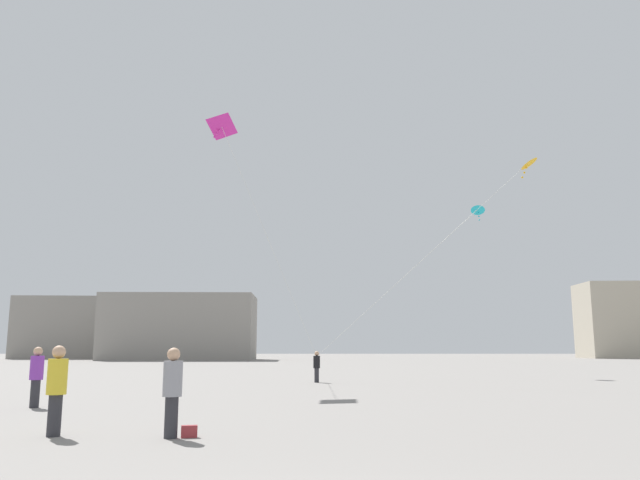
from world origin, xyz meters
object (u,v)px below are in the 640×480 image
kite_amber_diamond (521,167)px  person_in_purple (33,374)px  person_in_yellow (53,386)px  kite_cyan_diamond (473,212)px  kite_magenta_delta (220,130)px  handbag_beside_flyer (186,432)px  person_in_black (314,365)px  person_in_grey (169,388)px  building_left_hall (78,328)px  building_centre_hall (178,327)px

kite_amber_diamond → person_in_purple: bearing=-151.2°
person_in_yellow → kite_amber_diamond: kite_amber_diamond is taller
person_in_yellow → kite_cyan_diamond: size_ratio=0.16×
person_in_purple → kite_magenta_delta: 15.38m
handbag_beside_flyer → person_in_black: bearing=82.7°
person_in_grey → person_in_purple: (-5.57, 6.23, 0.01)m
person_in_purple → kite_magenta_delta: size_ratio=0.16×
building_left_hall → handbag_beside_flyer: (34.26, -83.46, -4.44)m
person_in_yellow → building_centre_hall: bearing=-2.4°
kite_amber_diamond → handbag_beside_flyer: kite_amber_diamond is taller
person_in_black → building_centre_hall: (-18.73, 52.78, 3.49)m
kite_magenta_delta → handbag_beside_flyer: kite_magenta_delta is taller
person_in_black → building_left_hall: size_ratio=0.09×
handbag_beside_flyer → person_in_purple: bearing=134.0°
kite_amber_diamond → handbag_beside_flyer: size_ratio=34.16×
kite_amber_diamond → person_in_grey: bearing=-128.4°
person_in_purple → building_centre_hall: 66.82m
kite_cyan_diamond → handbag_beside_flyer: 32.34m
kite_magenta_delta → kite_cyan_diamond: bearing=37.6°
kite_amber_diamond → person_in_black: bearing=163.8°
building_left_hall → handbag_beside_flyer: size_ratio=54.71×
person_in_black → kite_amber_diamond: kite_amber_diamond is taller
kite_cyan_diamond → kite_magenta_delta: 19.22m
person_in_purple → kite_magenta_delta: kite_magenta_delta is taller
person_in_purple → kite_cyan_diamond: (18.98, 21.50, 9.71)m
kite_cyan_diamond → kite_amber_diamond: kite_cyan_diamond is taller
person_in_purple → person_in_black: bearing=92.5°
person_in_grey → handbag_beside_flyer: size_ratio=5.59×
person_in_yellow → building_centre_hall: building_centre_hall is taller
kite_magenta_delta → person_in_yellow: bearing=-92.5°
person_in_purple → building_centre_hall: size_ratio=0.09×
kite_magenta_delta → building_centre_hall: kite_magenta_delta is taller
kite_cyan_diamond → person_in_yellow: bearing=-120.0°
person_in_yellow → handbag_beside_flyer: (2.80, -0.16, -0.88)m
kite_amber_diamond → person_in_yellow: bearing=-133.7°
person_in_yellow → building_left_hall: bearing=7.7°
person_in_grey → person_in_yellow: bearing=4.6°
building_left_hall → person_in_purple: bearing=-69.9°
kite_cyan_diamond → kite_magenta_delta: bearing=-142.4°
person_in_grey → kite_magenta_delta: bearing=-73.2°
person_in_grey → kite_cyan_diamond: kite_cyan_diamond is taller
person_in_grey → building_left_hall: 90.25m
kite_magenta_delta → kite_amber_diamond: bearing=1.5°
kite_magenta_delta → person_in_purple: bearing=-111.2°
building_left_hall → kite_magenta_delta: bearing=-64.5°
person_in_black → building_left_hall: (-36.73, 64.17, 3.71)m
person_in_yellow → kite_magenta_delta: bearing=-15.5°
person_in_grey → person_in_purple: person_in_purple is taller
kite_amber_diamond → building_left_hall: kite_amber_diamond is taller
person_in_grey → handbag_beside_flyer: person_in_grey is taller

